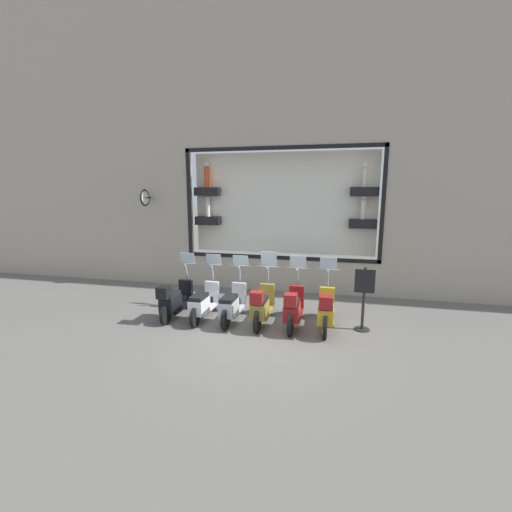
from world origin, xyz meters
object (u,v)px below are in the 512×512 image
Objects in this scene: scooter_olive_2 at (262,306)px; scooter_black_5 at (174,300)px; scooter_yellow_0 at (326,310)px; scooter_red_1 at (293,308)px; shop_sign_post at (364,297)px; scooter_silver_3 at (232,305)px; scooter_white_4 at (203,303)px.

scooter_black_5 is (-0.01, 2.30, -0.02)m from scooter_olive_2.
scooter_yellow_0 is 1.01× the size of scooter_black_5.
scooter_yellow_0 is at bearing -89.88° from scooter_red_1.
scooter_black_5 is 1.18× the size of shop_sign_post.
scooter_black_5 is at bearing 92.41° from scooter_silver_3.
scooter_olive_2 is 1.19× the size of shop_sign_post.
scooter_yellow_0 reaches higher than scooter_white_4.
scooter_silver_3 is 1.19× the size of shop_sign_post.
scooter_yellow_0 is 0.77m from scooter_red_1.
scooter_black_5 is at bearing 94.68° from scooter_white_4.
scooter_silver_3 is 1.00× the size of scooter_black_5.
scooter_white_4 reaches higher than shop_sign_post.
scooter_white_4 is at bearing 89.06° from scooter_yellow_0.
scooter_olive_2 reaches higher than shop_sign_post.
scooter_olive_2 is 1.54m from scooter_white_4.
scooter_yellow_0 is 3.84m from scooter_black_5.
scooter_olive_2 reaches higher than scooter_silver_3.
scooter_yellow_0 is 1.01× the size of scooter_white_4.
scooter_red_1 is 2.31m from scooter_white_4.
scooter_red_1 reaches higher than scooter_white_4.
scooter_black_5 reaches higher than shop_sign_post.
scooter_white_4 is (-0.00, 0.77, -0.01)m from scooter_silver_3.
scooter_red_1 is 1.01× the size of scooter_white_4.
scooter_olive_2 is at bearing -93.85° from scooter_silver_3.
scooter_yellow_0 is at bearing 103.91° from shop_sign_post.
scooter_black_5 is (-0.01, 3.07, -0.02)m from scooter_red_1.
scooter_olive_2 is at bearing -91.87° from scooter_white_4.
scooter_olive_2 is 1.00× the size of scooter_silver_3.
scooter_white_4 reaches higher than scooter_silver_3.
scooter_silver_3 is 1.54m from scooter_black_5.
scooter_yellow_0 is 1.00× the size of scooter_red_1.
shop_sign_post is (0.22, -4.68, 0.34)m from scooter_black_5.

